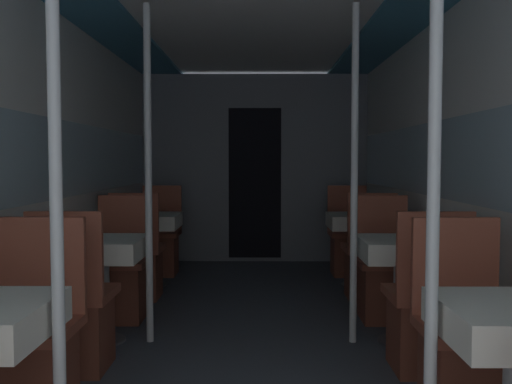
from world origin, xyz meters
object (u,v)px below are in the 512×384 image
chair_left_far_0 (31,360)px  dining_table_left_1 (101,256)px  chair_left_near_2 (139,266)px  support_pole_left_1 (148,175)px  chair_right_far_0 (465,361)px  chair_right_far_1 (384,281)px  support_pole_right_1 (354,175)px  support_pole_right_0 (434,188)px  chair_right_near_1 (425,321)px  chair_left_far_1 (121,281)px  dining_table_right_1 (402,257)px  chair_right_far_2 (349,247)px  chair_left_near_1 (76,321)px  chair_left_far_2 (160,247)px  dining_table_left_2 (150,226)px  chair_right_near_2 (368,266)px  dining_table_right_2 (358,226)px  support_pole_left_0 (56,188)px

chair_left_far_0 → dining_table_left_1: bearing=-90.0°
chair_left_near_2 → dining_table_left_1: bearing=-90.0°
dining_table_left_1 → support_pole_left_1: 0.64m
chair_right_far_0 → chair_right_far_1: (0.00, 1.75, 0.00)m
support_pole_right_1 → support_pole_right_0: bearing=-90.0°
chair_right_far_1 → support_pole_right_1: 1.06m
support_pole_left_1 → chair_right_near_1: (1.72, -0.55, -0.84)m
chair_left_near_2 → chair_right_near_1: 2.70m
chair_left_far_1 → dining_table_right_1: (2.05, -0.55, 0.29)m
chair_left_far_0 → chair_left_near_2: 2.40m
support_pole_right_0 → chair_right_far_2: size_ratio=2.38×
chair_left_far_0 → chair_right_far_2: bearing=-120.4°
chair_left_near_1 → support_pole_left_1: 1.06m
chair_left_far_2 → support_pole_right_0: (1.72, -4.05, 0.84)m
dining_table_left_2 → chair_left_near_2: size_ratio=0.74×
dining_table_left_1 → support_pole_right_0: support_pole_right_0 is taller
dining_table_left_2 → dining_table_right_1: same height
chair_left_far_0 → chair_right_near_2: 3.16m
chair_right_far_2 → chair_left_far_1: bearing=40.4°
dining_table_right_2 → chair_right_far_2: size_ratio=0.74×
chair_left_far_1 → chair_left_near_2: size_ratio=1.00×
support_pole_right_0 → chair_right_far_1: size_ratio=2.38×
support_pole_left_0 → chair_right_near_2: 3.52m
chair_left_far_2 → dining_table_right_1: size_ratio=1.35×
chair_right_far_1 → chair_left_far_1: bearing=0.0°
support_pole_left_0 → chair_right_far_2: (1.72, 4.05, -0.84)m
chair_left_far_1 → support_pole_right_0: 2.99m
dining_table_left_2 → chair_left_far_2: bearing=90.0°
support_pole_left_0 → dining_table_right_2: 3.94m
support_pole_right_1 → chair_right_near_2: (0.33, 1.20, -0.84)m
dining_table_right_2 → chair_right_far_2: chair_right_far_2 is taller
dining_table_left_2 → support_pole_right_1: 2.52m
chair_left_far_0 → support_pole_left_1: support_pole_left_1 is taller
support_pole_left_1 → chair_left_near_1: bearing=-121.2°
chair_left_far_1 → support_pole_right_0: support_pole_right_0 is taller
chair_left_far_1 → chair_right_near_1: 2.33m
chair_right_far_2 → chair_right_near_2: bearing=90.0°
chair_left_far_0 → chair_right_near_1: same height
dining_table_left_1 → chair_right_far_2: 3.09m
chair_right_far_0 → chair_right_far_2: 3.50m
support_pole_left_0 → chair_left_near_1: size_ratio=2.38×
chair_left_near_1 → chair_right_near_2: size_ratio=1.00×
dining_table_right_2 → chair_right_near_2: bearing=-90.0°
support_pole_left_1 → support_pole_right_0: bearing=-51.5°
dining_table_right_1 → dining_table_right_2: size_ratio=1.00×
chair_right_far_0 → chair_left_far_1: bearing=-40.4°
support_pole_left_0 → dining_table_right_2: support_pole_left_0 is taller
chair_left_far_0 → chair_right_near_1: (2.05, 0.66, 0.00)m
chair_left_near_2 → support_pole_right_1: (1.72, -1.20, 0.84)m
chair_left_far_1 → dining_table_right_2: 2.40m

